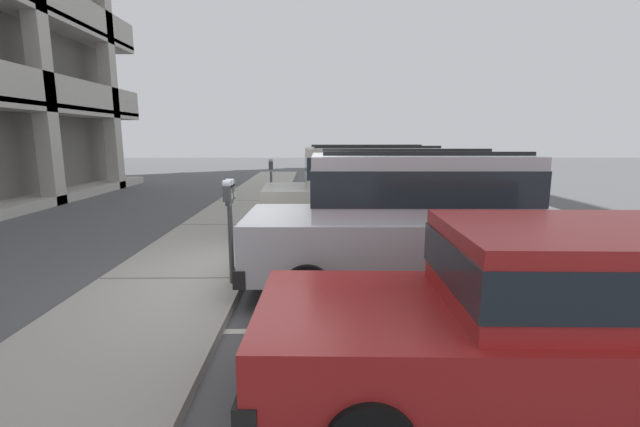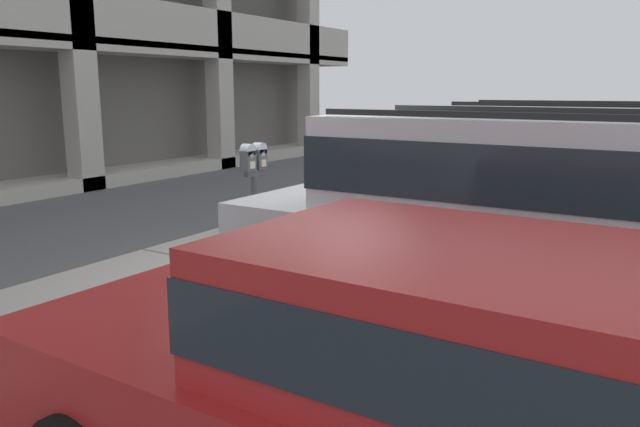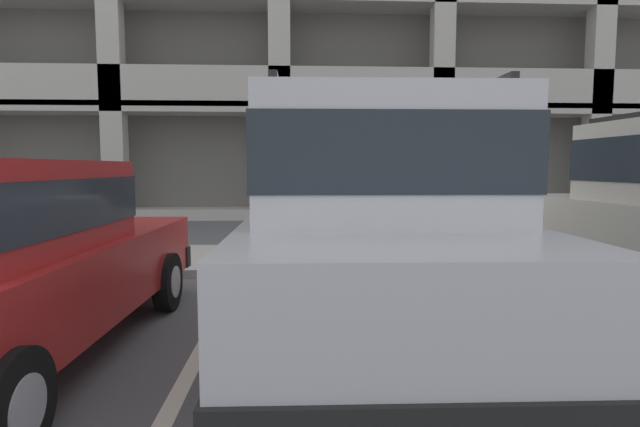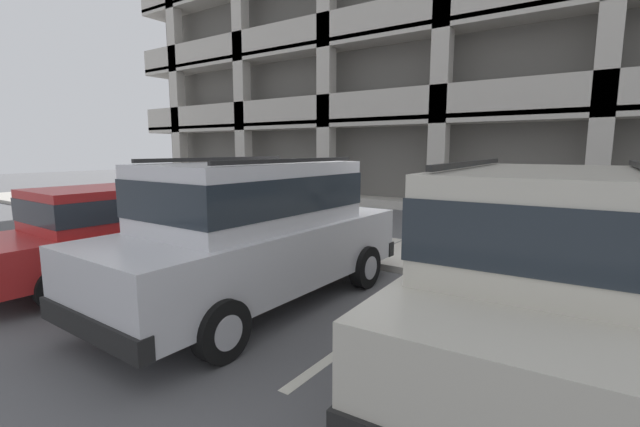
{
  "view_description": "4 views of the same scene",
  "coord_description": "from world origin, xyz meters",
  "views": [
    {
      "loc": [
        -6.19,
        -0.84,
        2.22
      ],
      "look_at": [
        0.19,
        -0.93,
        1.07
      ],
      "focal_mm": 24.0,
      "sensor_mm": 36.0,
      "label": 1
    },
    {
      "loc": [
        -5.57,
        -3.76,
        2.21
      ],
      "look_at": [
        -0.12,
        -0.43,
        0.92
      ],
      "focal_mm": 35.0,
      "sensor_mm": 36.0,
      "label": 2
    },
    {
      "loc": [
        -0.78,
        -6.43,
        1.49
      ],
      "look_at": [
        -0.48,
        -0.46,
        0.93
      ],
      "focal_mm": 28.0,
      "sensor_mm": 36.0,
      "label": 3
    },
    {
      "loc": [
        3.85,
        -6.51,
        2.15
      ],
      "look_at": [
        -0.1,
        -0.83,
        1.11
      ],
      "focal_mm": 24.0,
      "sensor_mm": 36.0,
      "label": 4
    }
  ],
  "objects": [
    {
      "name": "parking_meter_near",
      "position": [
        -0.22,
        0.35,
        1.24
      ],
      "size": [
        0.35,
        0.12,
        1.51
      ],
      "color": "#47474C",
      "rests_on": "sidewalk"
    },
    {
      "name": "dark_hatchback",
      "position": [
        3.33,
        -2.1,
        1.09
      ],
      "size": [
        2.17,
        4.86,
        2.03
      ],
      "rotation": [
        0.0,
        0.0,
        0.05
      ],
      "color": "beige",
      "rests_on": "ground_plane"
    },
    {
      "name": "ground_plane",
      "position": [
        0.0,
        0.0,
        -0.05
      ],
      "size": [
        80.0,
        80.0,
        0.1
      ],
      "color": "#565659"
    },
    {
      "name": "sidewalk",
      "position": [
        0.0,
        1.3,
        0.06
      ],
      "size": [
        40.0,
        2.2,
        0.12
      ],
      "color": "#ADA89E",
      "rests_on": "ground_plane"
    },
    {
      "name": "parking_garage",
      "position": [
        -1.19,
        12.96,
        7.53
      ],
      "size": [
        32.0,
        10.0,
        16.25
      ],
      "color": "#64625C",
      "rests_on": "ground_plane"
    },
    {
      "name": "silver_suv",
      "position": [
        -0.2,
        -2.25,
        1.09
      ],
      "size": [
        2.08,
        4.81,
        2.03
      ],
      "rotation": [
        0.0,
        0.0,
        -0.02
      ],
      "color": "silver",
      "rests_on": "ground_plane"
    },
    {
      "name": "red_sedan",
      "position": [
        -2.99,
        -2.7,
        0.82
      ],
      "size": [
        1.94,
        4.53,
        1.54
      ],
      "rotation": [
        0.0,
        0.0,
        -0.03
      ],
      "color": "red",
      "rests_on": "ground_plane"
    },
    {
      "name": "parking_stall_lines",
      "position": [
        1.56,
        -1.4,
        0.0
      ],
      "size": [
        12.59,
        4.8,
        0.01
      ],
      "color": "silver",
      "rests_on": "ground_plane"
    }
  ]
}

